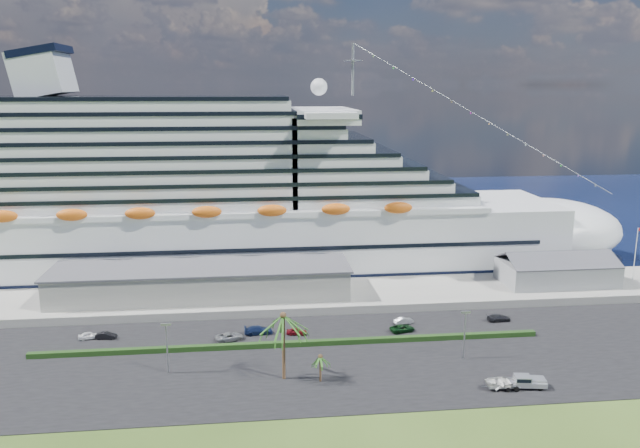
{
  "coord_description": "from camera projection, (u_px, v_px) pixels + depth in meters",
  "views": [
    {
      "loc": [
        -14.23,
        -84.83,
        44.43
      ],
      "look_at": [
        -1.51,
        30.0,
        18.62
      ],
      "focal_mm": 35.0,
      "sensor_mm": 36.0,
      "label": 1
    }
  ],
  "objects": [
    {
      "name": "parked_car_0",
      "position": [
        89.0,
        336.0,
        111.16
      ],
      "size": [
        3.9,
        2.31,
        1.25
      ],
      "primitive_type": "imported",
      "rotation": [
        0.0,
        0.0,
        1.82
      ],
      "color": "white",
      "rests_on": "asphalt_lot"
    },
    {
      "name": "lamp_post_right",
      "position": [
        465.0,
        329.0,
        102.24
      ],
      "size": [
        1.6,
        0.35,
        8.27
      ],
      "color": "gray",
      "rests_on": "asphalt_lot"
    },
    {
      "name": "palm_short",
      "position": [
        320.0,
        360.0,
        94.64
      ],
      "size": [
        3.53,
        3.53,
        4.56
      ],
      "color": "#47301E",
      "rests_on": "ground"
    },
    {
      "name": "boat_trailer",
      "position": [
        503.0,
        382.0,
        92.61
      ],
      "size": [
        6.05,
        3.96,
        1.73
      ],
      "color": "gray",
      "rests_on": "asphalt_lot"
    },
    {
      "name": "parked_car_1",
      "position": [
        106.0,
        336.0,
        111.17
      ],
      "size": [
        3.86,
        1.79,
        1.23
      ],
      "primitive_type": "imported",
      "rotation": [
        0.0,
        0.0,
        1.43
      ],
      "color": "black",
      "rests_on": "asphalt_lot"
    },
    {
      "name": "asphalt_lot",
      "position": [
        341.0,
        357.0,
        104.16
      ],
      "size": [
        140.0,
        38.0,
        0.12
      ],
      "primitive_type": "cube",
      "color": "black",
      "rests_on": "ground"
    },
    {
      "name": "parked_car_2",
      "position": [
        229.0,
        337.0,
        110.48
      ],
      "size": [
        5.42,
        3.87,
        1.37
      ],
      "primitive_type": "imported",
      "rotation": [
        0.0,
        0.0,
        1.93
      ],
      "color": "gray",
      "rests_on": "asphalt_lot"
    },
    {
      "name": "parked_car_3",
      "position": [
        258.0,
        330.0,
        113.32
      ],
      "size": [
        5.25,
        2.41,
        1.49
      ],
      "primitive_type": "imported",
      "rotation": [
        0.0,
        0.0,
        1.64
      ],
      "color": "#16254E",
      "rests_on": "asphalt_lot"
    },
    {
      "name": "terminal_building",
      "position": [
        202.0,
        281.0,
        128.52
      ],
      "size": [
        61.0,
        15.0,
        6.3
      ],
      "color": "gray",
      "rests_on": "wharf"
    },
    {
      "name": "parked_car_7",
      "position": [
        499.0,
        318.0,
        119.56
      ],
      "size": [
        4.67,
        2.19,
        1.32
      ],
      "primitive_type": "imported",
      "rotation": [
        0.0,
        0.0,
        1.65
      ],
      "color": "black",
      "rests_on": "asphalt_lot"
    },
    {
      "name": "palm_tall",
      "position": [
        283.0,
        323.0,
        94.3
      ],
      "size": [
        8.82,
        8.82,
        11.13
      ],
      "color": "#47301E",
      "rests_on": "ground"
    },
    {
      "name": "parked_car_4",
      "position": [
        297.0,
        331.0,
        113.04
      ],
      "size": [
        3.89,
        1.96,
        1.27
      ],
      "primitive_type": "imported",
      "rotation": [
        0.0,
        0.0,
        1.44
      ],
      "color": "maroon",
      "rests_on": "asphalt_lot"
    },
    {
      "name": "water",
      "position": [
        293.0,
        214.0,
        219.6
      ],
      "size": [
        420.0,
        160.0,
        0.02
      ],
      "primitive_type": "cube",
      "color": "black",
      "rests_on": "ground"
    },
    {
      "name": "lamp_post_left",
      "position": [
        167.0,
        342.0,
        97.09
      ],
      "size": [
        1.6,
        0.35,
        8.27
      ],
      "color": "gray",
      "rests_on": "asphalt_lot"
    },
    {
      "name": "ground",
      "position": [
        352.0,
        388.0,
        93.5
      ],
      "size": [
        420.0,
        420.0,
        0.0
      ],
      "primitive_type": "plane",
      "color": "#2F4617",
      "rests_on": "ground"
    },
    {
      "name": "port_shed",
      "position": [
        557.0,
        271.0,
        136.93
      ],
      "size": [
        24.0,
        12.31,
        7.37
      ],
      "color": "gray",
      "rests_on": "wharf"
    },
    {
      "name": "parked_car_5",
      "position": [
        404.0,
        321.0,
        118.18
      ],
      "size": [
        3.98,
        2.3,
        1.24
      ],
      "primitive_type": "imported",
      "rotation": [
        0.0,
        0.0,
        1.85
      ],
      "color": "#95989C",
      "rests_on": "asphalt_lot"
    },
    {
      "name": "cruise_ship",
      "position": [
        222.0,
        203.0,
        149.63
      ],
      "size": [
        191.0,
        38.0,
        54.0
      ],
      "color": "silver",
      "rests_on": "ground"
    },
    {
      "name": "hedge",
      "position": [
        292.0,
        344.0,
        108.04
      ],
      "size": [
        88.0,
        1.1,
        0.9
      ],
      "primitive_type": "cube",
      "color": "black",
      "rests_on": "asphalt_lot"
    },
    {
      "name": "flagpole",
      "position": [
        636.0,
        252.0,
        138.02
      ],
      "size": [
        1.08,
        0.16,
        12.0
      ],
      "color": "silver",
      "rests_on": "wharf"
    },
    {
      "name": "pickup_truck",
      "position": [
        526.0,
        381.0,
        93.03
      ],
      "size": [
        5.96,
        2.94,
        2.01
      ],
      "color": "black",
      "rests_on": "asphalt_lot"
    },
    {
      "name": "parked_car_6",
      "position": [
        402.0,
        328.0,
        114.44
      ],
      "size": [
        5.04,
        3.2,
        1.3
      ],
      "primitive_type": "imported",
      "rotation": [
        0.0,
        0.0,
        1.81
      ],
      "color": "black",
      "rests_on": "asphalt_lot"
    },
    {
      "name": "wharf",
      "position": [
        322.0,
        295.0,
        132.1
      ],
      "size": [
        240.0,
        20.0,
        1.8
      ],
      "primitive_type": "cube",
      "color": "gray",
      "rests_on": "ground"
    }
  ]
}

